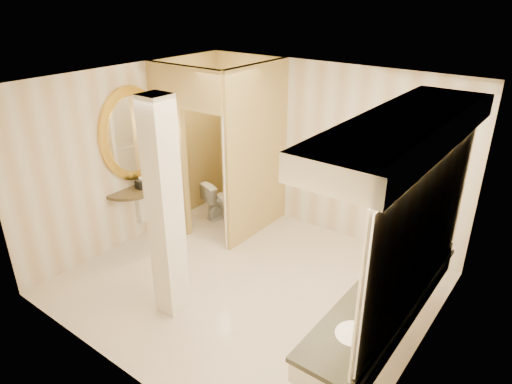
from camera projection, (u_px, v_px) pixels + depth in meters
floor at (248, 284)px, 6.20m from camera, size 4.50×4.50×0.00m
ceiling at (247, 84)px, 5.09m from camera, size 4.50×4.50×0.00m
wall_back at (327, 151)px, 7.10m from camera, size 4.50×0.02×2.70m
wall_front at (114, 266)px, 4.19m from camera, size 4.50×0.02×2.70m
wall_left at (130, 156)px, 6.88m from camera, size 0.02×4.00×2.70m
wall_right at (431, 252)px, 4.41m from camera, size 0.02×4.00×2.70m
toilet_closet at (229, 152)px, 6.95m from camera, size 1.50×1.55×2.70m
wall_sconce at (164, 129)px, 6.86m from camera, size 0.14×0.14×0.42m
vanity at (397, 230)px, 4.25m from camera, size 0.75×2.77×2.09m
console_shelf at (134, 156)px, 6.88m from camera, size 1.09×1.09×2.00m
pillar at (165, 212)px, 5.20m from camera, size 0.31×0.31×2.70m
tissue_box at (141, 184)px, 6.94m from camera, size 0.16×0.16×0.14m
toilet at (222, 199)px, 7.89m from camera, size 0.55×0.73×0.66m
soap_bottle_a at (376, 290)px, 4.54m from camera, size 0.08×0.08×0.13m
soap_bottle_b at (404, 270)px, 4.86m from camera, size 0.11×0.11×0.11m
soap_bottle_c at (379, 294)px, 4.41m from camera, size 0.09×0.09×0.22m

